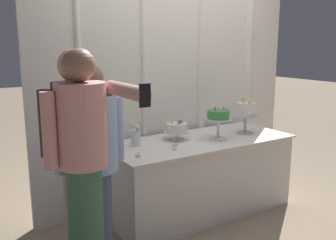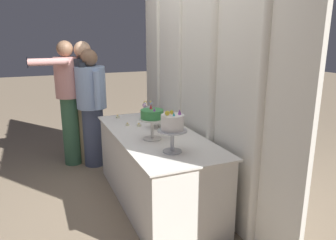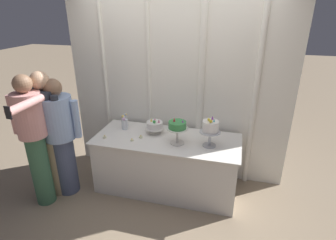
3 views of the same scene
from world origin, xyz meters
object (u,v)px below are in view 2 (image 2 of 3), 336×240
cake_table (156,168)px  cake_display_center (152,117)px  guest_girl_blue_dress (68,98)px  flower_vase (147,110)px  cake_display_leftmost (159,118)px  guest_man_dark_suit (92,105)px  tealight_near_right (139,125)px  tealight_near_left (127,125)px  tealight_far_left (118,117)px  cake_display_rightmost (172,125)px  guest_man_pink_jacket (85,98)px

cake_table → cake_display_center: bearing=-29.8°
cake_table → guest_girl_blue_dress: (-1.38, -0.67, 0.53)m
flower_vase → cake_display_leftmost: bearing=-3.0°
flower_vase → guest_man_dark_suit: (-0.62, -0.53, -0.01)m
tealight_near_right → guest_girl_blue_dress: 1.23m
tealight_near_left → guest_man_dark_suit: guest_man_dark_suit is taller
cake_display_center → tealight_near_right: bearing=177.3°
cake_table → tealight_near_left: tealight_near_left is taller
tealight_far_left → guest_man_dark_suit: guest_man_dark_suit is taller
cake_display_leftmost → cake_display_rightmost: cake_display_rightmost is taller
tealight_near_left → guest_man_dark_suit: bearing=-164.8°
tealight_near_right → cake_display_center: bearing=-2.7°
tealight_far_left → tealight_near_left: (0.36, 0.02, -0.00)m
tealight_near_left → flower_vase: bearing=126.1°
cake_display_center → tealight_near_left: bearing=-171.4°
flower_vase → guest_girl_blue_dress: size_ratio=0.13×
tealight_near_right → tealight_near_left: bearing=-126.4°
cake_table → tealight_near_right: tealight_near_right is taller
cake_table → cake_display_leftmost: 0.52m
flower_vase → guest_man_pink_jacket: size_ratio=0.13×
cake_display_leftmost → guest_man_pink_jacket: size_ratio=0.15×
tealight_near_left → guest_girl_blue_dress: (-0.99, -0.50, 0.16)m
flower_vase → guest_man_pink_jacket: (-0.72, -0.59, 0.07)m
guest_girl_blue_dress → tealight_near_left: bearing=26.8°
guest_girl_blue_dress → flower_vase: bearing=46.3°
cake_display_leftmost → flower_vase: 0.43m
guest_man_pink_jacket → guest_girl_blue_dress: bearing=-101.0°
cake_display_center → tealight_near_right: (-0.47, 0.02, -0.20)m
cake_display_leftmost → tealight_far_left: 0.65m
tealight_near_left → tealight_near_right: bearing=53.6°
cake_display_leftmost → tealight_far_left: size_ratio=5.12×
tealight_near_left → cake_table: bearing=23.1°
cake_table → flower_vase: bearing=167.9°
tealight_near_left → cake_display_rightmost: bearing=7.2°
tealight_near_left → tealight_near_right: (0.08, 0.11, 0.00)m
cake_table → guest_girl_blue_dress: size_ratio=1.13×
cake_table → guest_man_pink_jacket: 1.51m
guest_man_dark_suit → guest_girl_blue_dress: bearing=-118.8°
cake_table → guest_man_dark_suit: bearing=-162.2°
cake_table → cake_display_leftmost: (-0.19, 0.11, 0.47)m
tealight_far_left → cake_display_leftmost: bearing=27.5°
guest_man_pink_jacket → guest_man_dark_suit: size_ratio=1.06×
tealight_far_left → guest_man_pink_jacket: size_ratio=0.03×
tealight_far_left → guest_man_dark_suit: size_ratio=0.03×
guest_man_dark_suit → cake_table: bearing=17.8°
cake_display_rightmost → flower_vase: (-1.15, 0.19, -0.14)m
guest_man_dark_suit → guest_girl_blue_dress: guest_girl_blue_dress is taller
tealight_near_left → tealight_near_right: 0.13m
cake_table → flower_vase: (-0.62, 0.13, 0.46)m
cake_display_center → guest_girl_blue_dress: guest_girl_blue_dress is taller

